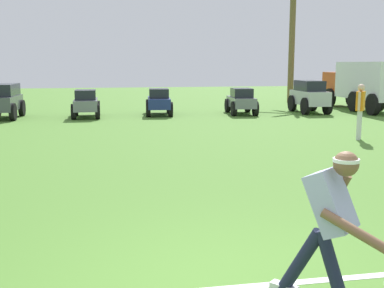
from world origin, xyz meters
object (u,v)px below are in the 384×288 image
object	(u,v)px
palm_tree_left_of_centre	(292,28)
box_truck	(361,83)
parked_car_slot_c	(4,100)
parked_car_slot_d	(86,103)
parked_car_slot_g	(309,96)
frisbee_thrower	(329,221)
parked_car_slot_e	(159,101)
teammate_near_sideline	(360,106)
parked_car_slot_f	(241,101)

from	to	relation	value
palm_tree_left_of_centre	box_truck	bearing A→B (deg)	-75.40
parked_car_slot_c	parked_car_slot_d	world-z (taller)	parked_car_slot_c
parked_car_slot_g	palm_tree_left_of_centre	size ratio (longest dim) A/B	0.36
frisbee_thrower	box_truck	world-z (taller)	box_truck
parked_car_slot_d	parked_car_slot_e	bearing A→B (deg)	6.75
parked_car_slot_d	parked_car_slot_c	bearing A→B (deg)	176.09
teammate_near_sideline	parked_car_slot_c	bearing A→B (deg)	145.13
frisbee_thrower	box_truck	xyz separation A→B (m)	(9.92, 16.68, 0.44)
teammate_near_sideline	parked_car_slot_c	distance (m)	13.19
parked_car_slot_g	box_truck	bearing A→B (deg)	13.48
teammate_near_sideline	box_truck	distance (m)	9.26
teammate_near_sideline	parked_car_slot_f	world-z (taller)	teammate_near_sideline
parked_car_slot_f	box_truck	size ratio (longest dim) A/B	0.38
box_truck	parked_car_slot_g	bearing A→B (deg)	-166.52
parked_car_slot_d	palm_tree_left_of_centre	size ratio (longest dim) A/B	0.33
box_truck	frisbee_thrower	bearing A→B (deg)	-120.73
parked_car_slot_e	parked_car_slot_d	bearing A→B (deg)	-173.25
parked_car_slot_d	box_truck	xyz separation A→B (m)	(12.35, 0.68, 0.67)
parked_car_slot_c	parked_car_slot_e	size ratio (longest dim) A/B	1.07
parked_car_slot_e	parked_car_slot_f	distance (m)	3.50
parked_car_slot_d	parked_car_slot_g	size ratio (longest dim) A/B	0.92
parked_car_slot_d	parked_car_slot_e	xyz separation A→B (m)	(2.97, 0.35, 0.00)
parked_car_slot_c	parked_car_slot_f	world-z (taller)	parked_car_slot_c
teammate_near_sideline	parked_car_slot_d	bearing A→B (deg)	136.44
palm_tree_left_of_centre	teammate_near_sideline	bearing A→B (deg)	-104.08
parked_car_slot_e	parked_car_slot_g	world-z (taller)	parked_car_slot_g
frisbee_thrower	parked_car_slot_g	xyz separation A→B (m)	(7.09, 16.00, -0.05)
parked_car_slot_d	palm_tree_left_of_centre	world-z (taller)	palm_tree_left_of_centre
parked_car_slot_f	palm_tree_left_of_centre	size ratio (longest dim) A/B	0.34
parked_car_slot_f	palm_tree_left_of_centre	bearing A→B (deg)	51.83
parked_car_slot_f	box_truck	xyz separation A→B (m)	(5.90, 0.64, 0.67)
frisbee_thrower	teammate_near_sideline	distance (m)	10.15
parked_car_slot_f	palm_tree_left_of_centre	xyz separation A→B (m)	(4.56, 5.80, 3.47)
frisbee_thrower	box_truck	size ratio (longest dim) A/B	0.24
parked_car_slot_g	palm_tree_left_of_centre	xyz separation A→B (m)	(1.48, 5.83, 3.29)
parked_car_slot_c	parked_car_slot_f	bearing A→B (deg)	-1.07
parked_car_slot_e	parked_car_slot_g	xyz separation A→B (m)	(6.55, -0.35, 0.18)
palm_tree_left_of_centre	parked_car_slot_g	bearing A→B (deg)	-104.28
teammate_near_sideline	parked_car_slot_e	xyz separation A→B (m)	(-4.74, 7.68, -0.38)
parked_car_slot_c	box_truck	bearing A→B (deg)	1.72
parked_car_slot_e	parked_car_slot_g	bearing A→B (deg)	-3.07
frisbee_thrower	teammate_near_sideline	world-z (taller)	teammate_near_sideline
teammate_near_sideline	parked_car_slot_g	world-z (taller)	teammate_near_sideline
teammate_near_sideline	palm_tree_left_of_centre	world-z (taller)	palm_tree_left_of_centre
box_truck	palm_tree_left_of_centre	xyz separation A→B (m)	(-1.34, 5.15, 2.80)
frisbee_thrower	palm_tree_left_of_centre	size ratio (longest dim) A/B	0.21
parked_car_slot_e	teammate_near_sideline	bearing A→B (deg)	-58.33
parked_car_slot_e	frisbee_thrower	bearing A→B (deg)	-91.88
parked_car_slot_d	frisbee_thrower	bearing A→B (deg)	-81.36
frisbee_thrower	teammate_near_sideline	bearing A→B (deg)	58.72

